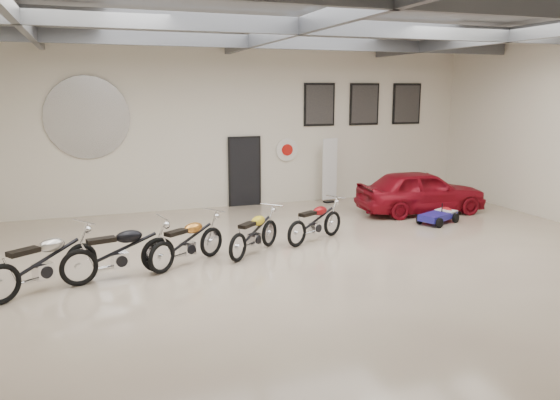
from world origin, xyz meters
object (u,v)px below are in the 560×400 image
object	(u,v)px
motorcycle_gold	(187,240)
vintage_car	(421,191)
motorcycle_yellow	(254,232)
go_kart	(441,213)
banner_stand	(330,172)
motorcycle_red	(315,221)
motorcycle_black	(119,250)
motorcycle_silver	(42,261)

from	to	relation	value
motorcycle_gold	vintage_car	distance (m)	7.76
motorcycle_yellow	go_kart	bearing A→B (deg)	-31.01
motorcycle_gold	motorcycle_yellow	world-z (taller)	motorcycle_gold
banner_stand	motorcycle_red	xyz separation A→B (m)	(-2.23, -4.11, -0.50)
motorcycle_black	motorcycle_gold	size ratio (longest dim) A/B	1.08
motorcycle_gold	vintage_car	size ratio (longest dim) A/B	0.53
motorcycle_gold	motorcycle_black	bearing A→B (deg)	163.39
motorcycle_red	vintage_car	world-z (taller)	vintage_car
motorcycle_silver	motorcycle_black	bearing A→B (deg)	-24.19
motorcycle_black	motorcycle_gold	distance (m)	1.43
banner_stand	motorcycle_gold	distance (m)	7.32
motorcycle_black	motorcycle_gold	bearing A→B (deg)	4.21
banner_stand	motorcycle_red	size ratio (longest dim) A/B	1.04
motorcycle_silver	motorcycle_black	size ratio (longest dim) A/B	1.01
motorcycle_yellow	motorcycle_red	size ratio (longest dim) A/B	0.99
motorcycle_silver	motorcycle_gold	distance (m)	2.78
motorcycle_yellow	go_kart	distance (m)	5.73
go_kart	motorcycle_silver	bearing A→B (deg)	167.78
motorcycle_gold	motorcycle_yellow	size ratio (longest dim) A/B	1.05
motorcycle_gold	motorcycle_yellow	distance (m)	1.55
motorcycle_red	go_kart	size ratio (longest dim) A/B	1.28
motorcycle_black	motorcycle_gold	xyz separation A→B (m)	(1.36, 0.43, -0.04)
motorcycle_silver	motorcycle_gold	bearing A→B (deg)	-20.73
vintage_car	motorcycle_silver	bearing A→B (deg)	111.68
motorcycle_silver	motorcycle_yellow	xyz separation A→B (m)	(4.22, 0.97, -0.07)
motorcycle_black	motorcycle_red	size ratio (longest dim) A/B	1.13
motorcycle_yellow	vintage_car	size ratio (longest dim) A/B	0.50
banner_stand	motorcycle_silver	xyz separation A→B (m)	(-8.11, -5.58, -0.43)
motorcycle_gold	motorcycle_red	xyz separation A→B (m)	(3.18, 0.79, -0.02)
motorcycle_black	vintage_car	distance (m)	9.19
motorcycle_gold	go_kart	size ratio (longest dim) A/B	1.34
banner_stand	vintage_car	size ratio (longest dim) A/B	0.53
motorcycle_silver	vintage_car	bearing A→B (deg)	-16.71
motorcycle_silver	motorcycle_red	size ratio (longest dim) A/B	1.14
motorcycle_gold	vintage_car	xyz separation A→B (m)	(7.31, 2.61, 0.12)
banner_stand	motorcycle_red	bearing A→B (deg)	-131.56
banner_stand	go_kart	size ratio (longest dim) A/B	1.34
go_kart	vintage_car	distance (m)	1.29
banner_stand	motorcycle_gold	bearing A→B (deg)	-150.92
motorcycle_gold	motorcycle_silver	bearing A→B (deg)	160.11
motorcycle_silver	go_kart	distance (m)	10.05
motorcycle_red	motorcycle_silver	bearing A→B (deg)	165.91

